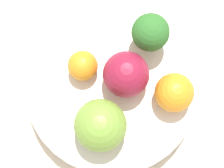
% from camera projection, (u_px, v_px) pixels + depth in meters
% --- Properties ---
extents(ground_plane, '(6.00, 6.00, 0.00)m').
position_uv_depth(ground_plane, '(112.00, 94.00, 0.53)').
color(ground_plane, gray).
extents(table_surface, '(1.20, 1.20, 0.02)m').
position_uv_depth(table_surface, '(112.00, 92.00, 0.52)').
color(table_surface, beige).
rests_on(table_surface, ground_plane).
extents(bowl, '(0.22, 0.22, 0.04)m').
position_uv_depth(bowl, '(112.00, 88.00, 0.49)').
color(bowl, silver).
rests_on(bowl, table_surface).
extents(broccoli, '(0.05, 0.05, 0.06)m').
position_uv_depth(broccoli, '(150.00, 33.00, 0.46)').
color(broccoli, '#8CB76B').
rests_on(broccoli, bowl).
extents(apple_red, '(0.06, 0.06, 0.06)m').
position_uv_depth(apple_red, '(126.00, 74.00, 0.45)').
color(apple_red, maroon).
rests_on(apple_red, bowl).
extents(apple_green, '(0.06, 0.06, 0.06)m').
position_uv_depth(apple_green, '(100.00, 125.00, 0.43)').
color(apple_green, olive).
rests_on(apple_green, bowl).
extents(orange_front, '(0.04, 0.04, 0.04)m').
position_uv_depth(orange_front, '(83.00, 66.00, 0.46)').
color(orange_front, orange).
rests_on(orange_front, bowl).
extents(orange_back, '(0.05, 0.05, 0.05)m').
position_uv_depth(orange_back, '(174.00, 93.00, 0.45)').
color(orange_back, orange).
rests_on(orange_back, bowl).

